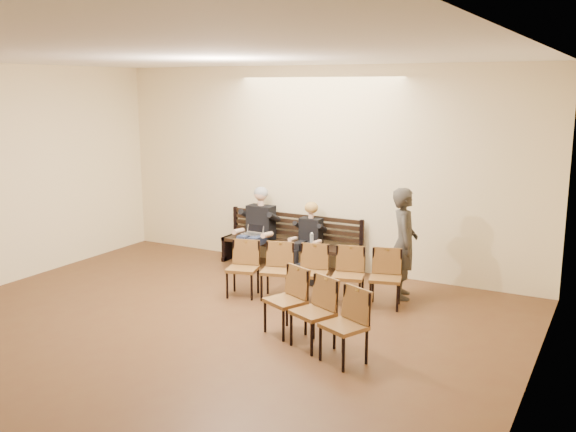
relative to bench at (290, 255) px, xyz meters
The scene contains 11 objects.
ground 4.67m from the bench, 85.27° to the right, with size 10.00×10.00×0.00m, color #52351C.
room_walls 4.52m from the bench, 84.31° to the right, with size 8.02×10.01×3.51m.
bench is the anchor object (origin of this frame).
seated_man 0.76m from the bench, 168.17° to the right, with size 0.59×0.82×1.42m, color black, non-canonical shape.
seated_woman 0.54m from the bench, 15.90° to the right, with size 0.46×0.64×1.08m, color black, non-canonical shape.
laptop 0.75m from the bench, 153.48° to the right, with size 0.33×0.26×0.24m, color #B8B7BC.
water_bottle 0.75m from the bench, 29.50° to the right, with size 0.06×0.06×0.21m, color silver.
bag 0.93m from the bench, 41.97° to the right, with size 0.41×0.28×0.30m, color black.
passerby 2.45m from the bench, 14.86° to the right, with size 0.71×0.46×1.93m, color #322F29.
chair_row_front 1.84m from the bench, 51.50° to the right, with size 2.60×0.46×0.85m, color brown.
chair_row_back 3.53m from the bench, 57.34° to the right, with size 1.57×0.48×0.87m, color brown.
Camera 1 is at (4.76, -4.99, 3.15)m, focal length 40.00 mm.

